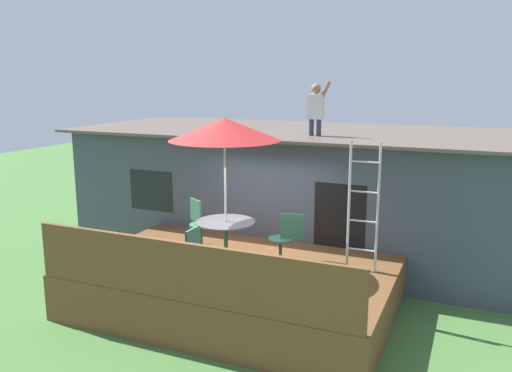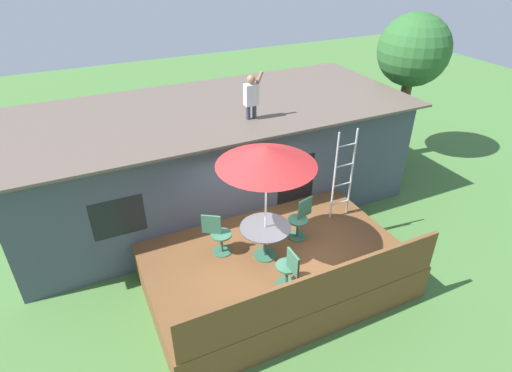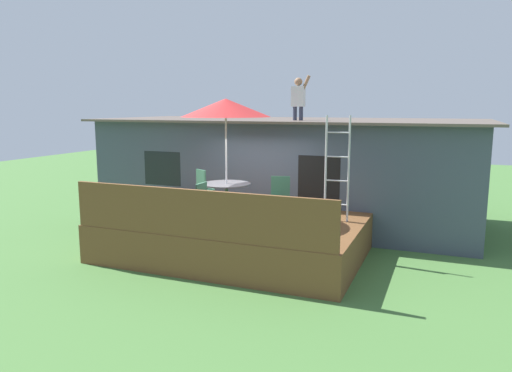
{
  "view_description": "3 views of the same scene",
  "coord_description": "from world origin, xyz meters",
  "px_view_note": "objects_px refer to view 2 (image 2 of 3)",
  "views": [
    {
      "loc": [
        3.76,
        -7.78,
        3.99
      ],
      "look_at": [
        -0.11,
        1.13,
        1.97
      ],
      "focal_mm": 36.5,
      "sensor_mm": 36.0,
      "label": 1
    },
    {
      "loc": [
        -3.28,
        -6.06,
        6.63
      ],
      "look_at": [
        0.01,
        0.93,
        1.96
      ],
      "focal_mm": 29.47,
      "sensor_mm": 36.0,
      "label": 2
    },
    {
      "loc": [
        4.18,
        -9.17,
        3.18
      ],
      "look_at": [
        0.02,
        1.15,
        1.32
      ],
      "focal_mm": 33.63,
      "sensor_mm": 36.0,
      "label": 3
    }
  ],
  "objects_px": {
    "step_ladder": "(343,175)",
    "backyard_tree": "(413,52)",
    "patio_table": "(265,233)",
    "patio_chair_right": "(300,219)",
    "patio_umbrella": "(266,156)",
    "patio_chair_near": "(289,268)",
    "person_figure": "(252,94)",
    "patio_chair_left": "(218,234)"
  },
  "relations": [
    {
      "from": "patio_umbrella",
      "to": "patio_chair_left",
      "type": "height_order",
      "value": "patio_umbrella"
    },
    {
      "from": "patio_umbrella",
      "to": "backyard_tree",
      "type": "bearing_deg",
      "value": 28.13
    },
    {
      "from": "patio_umbrella",
      "to": "step_ladder",
      "type": "distance_m",
      "value": 2.65
    },
    {
      "from": "patio_table",
      "to": "patio_chair_left",
      "type": "relative_size",
      "value": 1.13
    },
    {
      "from": "step_ladder",
      "to": "backyard_tree",
      "type": "distance_m",
      "value": 5.68
    },
    {
      "from": "step_ladder",
      "to": "patio_chair_right",
      "type": "relative_size",
      "value": 2.39
    },
    {
      "from": "patio_chair_left",
      "to": "patio_chair_near",
      "type": "bearing_deg",
      "value": -28.82
    },
    {
      "from": "patio_table",
      "to": "patio_chair_left",
      "type": "bearing_deg",
      "value": 147.48
    },
    {
      "from": "patio_umbrella",
      "to": "patio_chair_near",
      "type": "xyz_separation_m",
      "value": [
        0.0,
        -1.0,
        -1.89
      ]
    },
    {
      "from": "person_figure",
      "to": "patio_table",
      "type": "bearing_deg",
      "value": -108.82
    },
    {
      "from": "person_figure",
      "to": "backyard_tree",
      "type": "distance_m",
      "value": 6.05
    },
    {
      "from": "person_figure",
      "to": "patio_umbrella",
      "type": "bearing_deg",
      "value": -108.82
    },
    {
      "from": "patio_chair_near",
      "to": "backyard_tree",
      "type": "xyz_separation_m",
      "value": [
        6.78,
        4.63,
        2.27
      ]
    },
    {
      "from": "patio_table",
      "to": "person_figure",
      "type": "bearing_deg",
      "value": 71.18
    },
    {
      "from": "step_ladder",
      "to": "backyard_tree",
      "type": "relative_size",
      "value": 0.47
    },
    {
      "from": "step_ladder",
      "to": "patio_chair_near",
      "type": "xyz_separation_m",
      "value": [
        -2.26,
        -1.58,
        -0.64
      ]
    },
    {
      "from": "patio_umbrella",
      "to": "patio_chair_right",
      "type": "relative_size",
      "value": 2.76
    },
    {
      "from": "patio_umbrella",
      "to": "patio_chair_near",
      "type": "bearing_deg",
      "value": -89.93
    },
    {
      "from": "patio_chair_left",
      "to": "person_figure",
      "type": "bearing_deg",
      "value": 81.51
    },
    {
      "from": "person_figure",
      "to": "backyard_tree",
      "type": "height_order",
      "value": "backyard_tree"
    },
    {
      "from": "patio_chair_left",
      "to": "backyard_tree",
      "type": "bearing_deg",
      "value": 54.61
    },
    {
      "from": "patio_chair_left",
      "to": "patio_chair_right",
      "type": "bearing_deg",
      "value": 24.61
    },
    {
      "from": "backyard_tree",
      "to": "patio_chair_near",
      "type": "bearing_deg",
      "value": -145.69
    },
    {
      "from": "patio_table",
      "to": "patio_chair_near",
      "type": "height_order",
      "value": "patio_chair_near"
    },
    {
      "from": "patio_chair_right",
      "to": "patio_table",
      "type": "bearing_deg",
      "value": 0.0
    },
    {
      "from": "patio_chair_right",
      "to": "patio_chair_near",
      "type": "xyz_separation_m",
      "value": [
        -1.0,
        -1.28,
        0.0
      ]
    },
    {
      "from": "patio_umbrella",
      "to": "patio_chair_near",
      "type": "distance_m",
      "value": 2.14
    },
    {
      "from": "patio_chair_right",
      "to": "patio_chair_near",
      "type": "relative_size",
      "value": 1.0
    },
    {
      "from": "patio_chair_left",
      "to": "patio_chair_right",
      "type": "height_order",
      "value": "same"
    },
    {
      "from": "backyard_tree",
      "to": "person_figure",
      "type": "bearing_deg",
      "value": -168.91
    },
    {
      "from": "patio_table",
      "to": "patio_chair_right",
      "type": "relative_size",
      "value": 1.13
    },
    {
      "from": "patio_umbrella",
      "to": "person_figure",
      "type": "bearing_deg",
      "value": 71.18
    },
    {
      "from": "patio_table",
      "to": "backyard_tree",
      "type": "distance_m",
      "value": 7.98
    },
    {
      "from": "patio_table",
      "to": "patio_umbrella",
      "type": "height_order",
      "value": "patio_umbrella"
    },
    {
      "from": "patio_umbrella",
      "to": "backyard_tree",
      "type": "xyz_separation_m",
      "value": [
        6.78,
        3.63,
        0.38
      ]
    },
    {
      "from": "patio_chair_near",
      "to": "patio_chair_right",
      "type": "bearing_deg",
      "value": -38.0
    },
    {
      "from": "patio_chair_right",
      "to": "patio_chair_near",
      "type": "height_order",
      "value": "same"
    },
    {
      "from": "patio_chair_left",
      "to": "backyard_tree",
      "type": "distance_m",
      "value": 8.53
    },
    {
      "from": "person_figure",
      "to": "patio_chair_right",
      "type": "xyz_separation_m",
      "value": [
        0.16,
        -2.18,
        -2.18
      ]
    },
    {
      "from": "patio_umbrella",
      "to": "patio_chair_near",
      "type": "relative_size",
      "value": 2.76
    },
    {
      "from": "patio_table",
      "to": "backyard_tree",
      "type": "bearing_deg",
      "value": 28.13
    },
    {
      "from": "person_figure",
      "to": "patio_chair_near",
      "type": "xyz_separation_m",
      "value": [
        -0.84,
        -3.46,
        -2.18
      ]
    }
  ]
}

